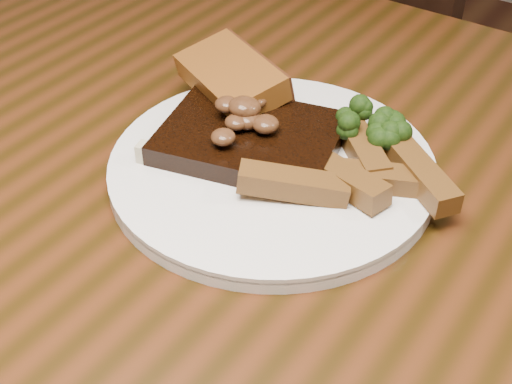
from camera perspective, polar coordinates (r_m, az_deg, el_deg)
dining_table at (r=0.67m, az=1.85°, el=-8.19°), size 1.60×0.90×0.75m
chair_far at (r=1.32m, az=9.11°, el=6.43°), size 0.45×0.45×0.82m
plate at (r=0.65m, az=1.29°, el=1.81°), size 0.31×0.31×0.01m
steak at (r=0.66m, az=-0.46°, el=4.20°), size 0.18×0.16×0.02m
steak_bone at (r=0.62m, az=-3.34°, el=1.60°), size 0.15×0.05×0.02m
mushroom_pile at (r=0.65m, az=-0.93°, el=6.30°), size 0.08×0.08×0.03m
garlic_bread at (r=0.72m, az=-2.00°, el=7.80°), size 0.13×0.11×0.03m
potato_wedges at (r=0.61m, az=7.99°, el=0.78°), size 0.12×0.12×0.02m
broccoli_cluster at (r=0.67m, az=8.31°, el=5.10°), size 0.06×0.06×0.04m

